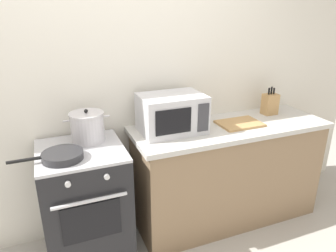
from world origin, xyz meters
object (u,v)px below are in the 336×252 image
Objects in this scene: stock_pot at (87,127)px; knife_block at (270,104)px; microwave at (172,113)px; stove at (86,204)px; frying_pan at (62,156)px; cutting_board at (240,123)px.

knife_block reaches higher than stock_pot.
knife_block is at bearing 3.52° from microwave.
knife_block is (1.74, 0.14, 0.56)m from stove.
stock_pot is at bearing 49.19° from frying_pan.
cutting_board is at bearing -5.87° from stock_pot.
microwave reaches higher than frying_pan.
frying_pan reaches higher than stove.
frying_pan is at bearing -167.34° from microwave.
microwave is (0.65, -0.05, 0.04)m from stock_pot.
microwave reaches higher than stove.
stove is 1.97× the size of frying_pan.
microwave reaches higher than cutting_board.
knife_block reaches higher than frying_pan.
stock_pot is at bearing 174.13° from cutting_board.
microwave is (0.86, 0.19, 0.12)m from frying_pan.
frying_pan is (-0.21, -0.24, -0.09)m from stock_pot.
frying_pan is at bearing -130.81° from stock_pot.
cutting_board reaches higher than stove.
cutting_board is (0.59, -0.08, -0.14)m from microwave.
microwave is (0.73, 0.08, 0.61)m from stove.
cutting_board is (1.32, 0.00, 0.47)m from stove.
microwave is at bearing 12.66° from frying_pan.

